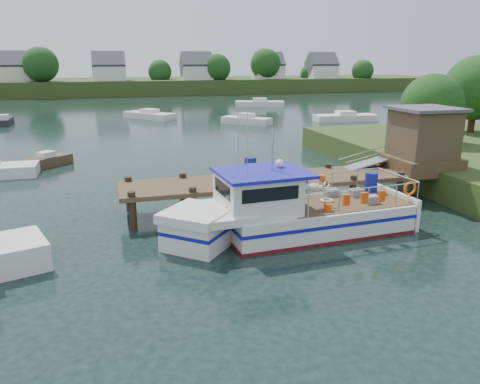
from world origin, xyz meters
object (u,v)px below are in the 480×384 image
object	(u,v)px
moored_far	(260,103)
moored_b	(246,120)
dock	(378,154)
moored_rowboat	(47,161)
moored_e	(4,121)
moored_d	(149,115)
lobster_boat	(288,213)
moored_c	(345,117)

from	to	relation	value
moored_far	moored_b	world-z (taller)	moored_far
dock	moored_far	xyz separation A→B (m)	(9.65, 47.80, -1.78)
moored_rowboat	moored_e	world-z (taller)	moored_e
moored_far	moored_d	bearing A→B (deg)	-145.44
moored_rowboat	moored_far	bearing A→B (deg)	39.66
moored_d	moored_rowboat	bearing A→B (deg)	-119.83
lobster_boat	moored_far	world-z (taller)	lobster_boat
moored_far	dock	bearing A→B (deg)	-99.10
moored_far	moored_e	xyz separation A→B (m)	(-32.97, -12.20, -0.05)
moored_far	moored_d	world-z (taller)	moored_far
dock	moored_c	size ratio (longest dim) A/B	2.28
moored_rowboat	moored_b	world-z (taller)	moored_b
dock	moored_c	xyz separation A→B (m)	(13.61, 28.52, -1.83)
moored_c	moored_far	bearing A→B (deg)	117.02
moored_c	moored_e	size ratio (longest dim) A/B	1.85
dock	moored_e	size ratio (longest dim) A/B	4.21
lobster_boat	moored_far	xyz separation A→B (m)	(15.82, 51.46, -0.46)
moored_b	moored_d	xyz separation A→B (m)	(-9.63, 8.07, -0.02)
moored_rowboat	moored_b	size ratio (longest dim) A/B	0.62
dock	moored_far	world-z (taller)	dock
dock	lobster_boat	distance (m)	7.30
lobster_boat	moored_e	distance (m)	42.85
moored_b	moored_d	size ratio (longest dim) A/B	0.78
lobster_boat	moored_d	size ratio (longest dim) A/B	1.61
moored_far	moored_b	size ratio (longest dim) A/B	1.49
moored_b	moored_e	bearing A→B (deg)	174.23
lobster_boat	moored_c	xyz separation A→B (m)	(19.78, 32.19, -0.50)
dock	moored_rowboat	world-z (taller)	dock
lobster_boat	moored_rowboat	world-z (taller)	lobster_boat
moored_d	moored_e	size ratio (longest dim) A/B	1.68
dock	moored_b	size ratio (longest dim) A/B	3.23
moored_rowboat	moored_far	world-z (taller)	moored_far
dock	moored_e	world-z (taller)	dock
moored_far	moored_b	bearing A→B (deg)	-109.93
moored_far	moored_b	xyz separation A→B (m)	(-7.79, -19.06, -0.01)
lobster_boat	dock	bearing A→B (deg)	27.17
lobster_boat	moored_b	world-z (taller)	lobster_boat
moored_far	moored_b	distance (m)	20.59
dock	moored_rowboat	distance (m)	20.89
lobster_boat	moored_c	bearing A→B (deg)	54.90
lobster_boat	moored_e	bearing A→B (deg)	110.07
dock	moored_b	bearing A→B (deg)	86.31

